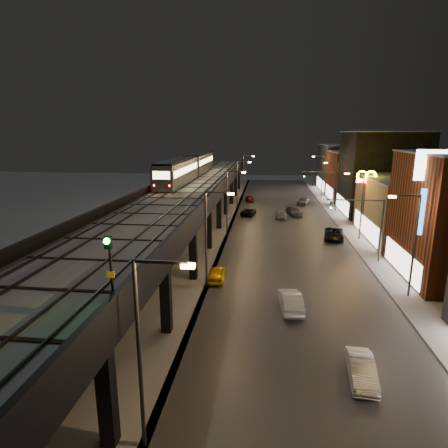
{
  "coord_description": "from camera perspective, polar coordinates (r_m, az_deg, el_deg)",
  "views": [
    {
      "loc": [
        4.45,
        -18.63,
        13.85
      ],
      "look_at": [
        0.41,
        17.5,
        5.0
      ],
      "focal_mm": 30.0,
      "sensor_mm": 36.0,
      "label": 1
    }
  ],
  "objects": [
    {
      "name": "building_d",
      "position": [
        69.77,
        22.8,
        7.06
      ],
      "size": [
        12.2,
        13.2,
        14.16
      ],
      "color": "black",
      "rests_on": "ground"
    },
    {
      "name": "streetlight_left_2",
      "position": [
        50.61,
        0.77,
        3.88
      ],
      "size": [
        2.57,
        0.28,
        9.0
      ],
      "color": "#38383A",
      "rests_on": "ground"
    },
    {
      "name": "car_onc_silver",
      "position": [
        24.25,
        20.2,
        -20.23
      ],
      "size": [
        1.68,
        4.06,
        1.31
      ],
      "primitive_type": "imported",
      "rotation": [
        0.0,
        0.0,
        -0.08
      ],
      "color": "white",
      "rests_on": "ground"
    },
    {
      "name": "sign_citgo",
      "position": [
        36.98,
        28.82,
        5.6
      ],
      "size": [
        2.63,
        0.39,
        12.51
      ],
      "color": "#38383A",
      "rests_on": "ground"
    },
    {
      "name": "under_viaduct_pavement",
      "position": [
        56.36,
        -4.5,
        -0.55
      ],
      "size": [
        11.0,
        120.0,
        0.06
      ],
      "primitive_type": "cube",
      "color": "#9FA1A8",
      "rests_on": "ground"
    },
    {
      "name": "streetlight_left_4",
      "position": [
        86.2,
        3.14,
        7.93
      ],
      "size": [
        2.57,
        0.28,
        9.0
      ],
      "color": "#38383A",
      "rests_on": "ground"
    },
    {
      "name": "traffic_light_rig_b",
      "position": [
        72.15,
        15.49,
        5.74
      ],
      "size": [
        6.1,
        0.34,
        7.0
      ],
      "color": "#38383A",
      "rests_on": "ground"
    },
    {
      "name": "streetlight_right_4",
      "position": [
        86.93,
        14.6,
        7.56
      ],
      "size": [
        2.56,
        0.28,
        9.0
      ],
      "color": "#38383A",
      "rests_on": "ground"
    },
    {
      "name": "streetlight_right_2",
      "position": [
        51.85,
        20.02,
        3.29
      ],
      "size": [
        2.56,
        0.28,
        9.0
      ],
      "color": "#38383A",
      "rests_on": "ground"
    },
    {
      "name": "ground",
      "position": [
        23.64,
        -6.17,
        -22.28
      ],
      "size": [
        220.0,
        220.0,
        0.0
      ],
      "primitive_type": "plane",
      "color": "silver"
    },
    {
      "name": "car_onc_white",
      "position": [
        65.54,
        10.61,
        1.88
      ],
      "size": [
        3.09,
        5.23,
        1.42
      ],
      "primitive_type": "imported",
      "rotation": [
        0.0,
        0.0,
        0.24
      ],
      "color": "#4D5259",
      "rests_on": "ground"
    },
    {
      "name": "streetlight_right_3",
      "position": [
        69.27,
        16.64,
        5.97
      ],
      "size": [
        2.56,
        0.28,
        9.0
      ],
      "color": "#38383A",
      "rests_on": "ground"
    },
    {
      "name": "sign_carwash",
      "position": [
        36.56,
        28.83,
        0.53
      ],
      "size": [
        1.79,
        0.35,
        9.28
      ],
      "color": "#38383A",
      "rests_on": "ground"
    },
    {
      "name": "car_near_white",
      "position": [
        31.02,
        10.11,
        -11.53
      ],
      "size": [
        1.96,
        4.66,
        1.5
      ],
      "primitive_type": "imported",
      "rotation": [
        0.0,
        0.0,
        3.23
      ],
      "color": "white",
      "rests_on": "ground"
    },
    {
      "name": "car_mid_dark",
      "position": [
        63.12,
        8.69,
        1.46
      ],
      "size": [
        2.01,
        4.57,
        1.31
      ],
      "primitive_type": "imported",
      "rotation": [
        0.0,
        0.0,
        3.1
      ],
      "color": "#969BA3",
      "rests_on": "ground"
    },
    {
      "name": "elevated_viaduct",
      "position": [
        52.2,
        -5.26,
        4.55
      ],
      "size": [
        9.0,
        100.0,
        6.3
      ],
      "color": "black",
      "rests_on": "ground"
    },
    {
      "name": "road_surface",
      "position": [
        55.47,
        9.34,
        -0.93
      ],
      "size": [
        17.0,
        120.0,
        0.06
      ],
      "primitive_type": "cube",
      "color": "#46474D",
      "rests_on": "ground"
    },
    {
      "name": "car_taxi",
      "position": [
        36.25,
        -1.16,
        -7.64
      ],
      "size": [
        1.81,
        4.01,
        1.34
      ],
      "primitive_type": "imported",
      "rotation": [
        0.0,
        0.0,
        3.2
      ],
      "color": "#F1BB03",
      "rests_on": "ground"
    },
    {
      "name": "streetlight_left_3",
      "position": [
        68.35,
        2.26,
        6.43
      ],
      "size": [
        2.57,
        0.28,
        9.0
      ],
      "color": "#38383A",
      "rests_on": "ground"
    },
    {
      "name": "streetlight_left_0",
      "position": [
        16.85,
        -11.96,
        -17.4
      ],
      "size": [
        2.57,
        0.28,
        9.0
      ],
      "color": "#38383A",
      "rests_on": "ground"
    },
    {
      "name": "viaduct_parapet_streetside",
      "position": [
        51.48,
        -0.48,
        5.87
      ],
      "size": [
        0.3,
        100.0,
        1.1
      ],
      "primitive_type": "cube",
      "color": "black",
      "rests_on": "elevated_viaduct"
    },
    {
      "name": "traffic_light_rig_a",
      "position": [
        43.22,
        21.49,
        0.22
      ],
      "size": [
        6.1,
        0.34,
        7.0
      ],
      "color": "#38383A",
      "rests_on": "ground"
    },
    {
      "name": "viaduct_trackbed",
      "position": [
        52.21,
        -5.26,
        5.41
      ],
      "size": [
        8.4,
        100.0,
        0.32
      ],
      "color": "#B2B7C1",
      "rests_on": "elevated_viaduct"
    },
    {
      "name": "car_onc_dark",
      "position": [
        51.8,
        16.41,
        -1.56
      ],
      "size": [
        3.21,
        5.57,
        1.46
      ],
      "primitive_type": "imported",
      "rotation": [
        0.0,
        0.0,
        -0.16
      ],
      "color": "black",
      "rests_on": "ground"
    },
    {
      "name": "car_far_white",
      "position": [
        77.88,
        3.91,
        3.86
      ],
      "size": [
        1.98,
        3.75,
        1.22
      ],
      "primitive_type": "imported",
      "rotation": [
        0.0,
        0.0,
        3.3
      ],
      "color": "maroon",
      "rests_on": "ground"
    },
    {
      "name": "sidewalk_right",
      "position": [
        56.89,
        19.45,
        -1.13
      ],
      "size": [
        4.0,
        120.0,
        0.14
      ],
      "primitive_type": "cube",
      "color": "#9FA1A8",
      "rests_on": "ground"
    },
    {
      "name": "building_c",
      "position": [
        55.14,
        27.04,
        1.97
      ],
      "size": [
        12.2,
        15.2,
        8.16
      ],
      "color": "#857855",
      "rests_on": "ground"
    },
    {
      "name": "streetlight_right_1",
      "position": [
        35.01,
        26.7,
        -2.06
      ],
      "size": [
        2.56,
        0.28,
        9.0
      ],
      "color": "#38383A",
      "rests_on": "ground"
    },
    {
      "name": "viaduct_parapet_far",
      "position": [
        53.21,
        -9.87,
        5.92
      ],
      "size": [
        0.3,
        100.0,
        1.1
      ],
      "primitive_type": "cube",
      "color": "black",
      "rests_on": "elevated_viaduct"
    },
    {
      "name": "subway_train",
      "position": [
        64.81,
        -5.22,
        8.77
      ],
      "size": [
        2.94,
        35.8,
        3.51
      ],
      "color": "gray",
      "rests_on": "viaduct_trackbed"
    },
    {
      "name": "building_f",
      "position": [
        96.98,
        18.18,
        8.12
      ],
      "size": [
        12.2,
        16.2,
        11.16
      ],
      "color": "#323235",
      "rests_on": "ground"
    },
    {
      "name": "building_e",
      "position": [
        83.43,
        20.04,
        6.83
      ],
      "size": [
        12.2,
        12.2,
        10.16
      ],
      "color": "brown",
      "rests_on": "ground"
    },
    {
      "name": "streetlight_left_1",
      "position": [
        33.15,
        -2.3,
        -1.39
      ],
      "size": [
        2.57,
        0.28,
        9.0
      ],
      "color": "#38383A",
      "rests_on": "ground"
    },
    {
      "name": "sign_mcdonalds",
      "position": [
        54.68,
        20.79,
        5.72
      ],
      "size": [
        2.66,
        0.64,
        8.94
      ],
      "color": "#38383A",
      "rests_on": "ground"
    },
    {
      "name": "car_mid_silver",
      "position": [
        64.75,
        3.77,
        1.86
      ],
      "size": [
        2.83,
        4.7,
        1.22
      ],
      "primitive_type": "imported",
      "rotation": [
        0.0,
        0.0,
        2.95
      ],
      "color": "black",
      "rests_on": "ground"
    },
    {
      "name": "rail_signal",
      "position": [
        16.72,
        -17.08,
        -4.67
      ],
      "size": [
        0.35,
        0.43,
        3.02
      ],
      "color": "black",
      "rests_on": "viaduct_trackbed"
    },
    {
      "name": "car_onc_red",
      "position": [
        75.68,
        11.97,
        3.42
      ],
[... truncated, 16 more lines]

